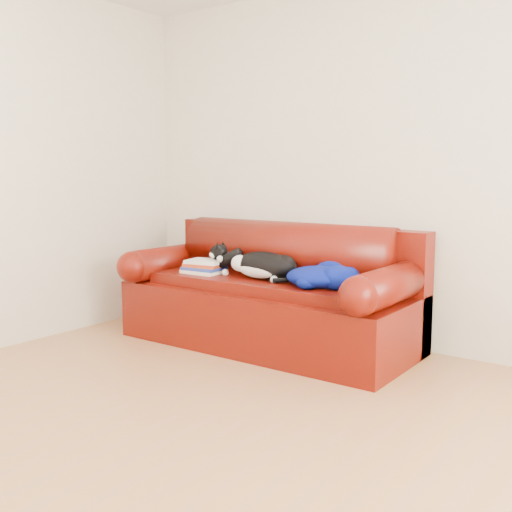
% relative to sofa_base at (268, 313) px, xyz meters
% --- Properties ---
extents(ground, '(4.50, 4.50, 0.00)m').
position_rel_sofa_base_xyz_m(ground, '(0.76, -1.49, -0.24)').
color(ground, '#9C6E3E').
rests_on(ground, ground).
extents(room_shell, '(4.52, 4.02, 2.61)m').
position_rel_sofa_base_xyz_m(room_shell, '(0.89, -1.48, 1.43)').
color(room_shell, beige).
rests_on(room_shell, ground).
extents(sofa_base, '(2.10, 0.90, 0.50)m').
position_rel_sofa_base_xyz_m(sofa_base, '(0.00, 0.00, 0.00)').
color(sofa_base, '#370902').
rests_on(sofa_base, ground).
extents(sofa_back, '(2.10, 1.01, 0.88)m').
position_rel_sofa_base_xyz_m(sofa_back, '(0.00, 0.24, 0.30)').
color(sofa_back, '#370902').
rests_on(sofa_back, ground).
extents(book_stack, '(0.30, 0.25, 0.10)m').
position_rel_sofa_base_xyz_m(book_stack, '(-0.47, -0.14, 0.31)').
color(book_stack, white).
rests_on(book_stack, sofa_base).
extents(cat, '(0.68, 0.31, 0.24)m').
position_rel_sofa_base_xyz_m(cat, '(0.02, -0.09, 0.35)').
color(cat, black).
rests_on(cat, sofa_base).
extents(blanket, '(0.59, 0.48, 0.16)m').
position_rel_sofa_base_xyz_m(blanket, '(0.49, -0.09, 0.33)').
color(blanket, '#020A44').
rests_on(blanket, sofa_base).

